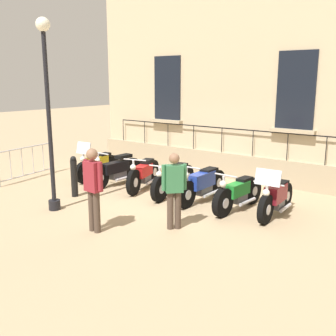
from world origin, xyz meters
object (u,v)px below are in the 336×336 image
(motorcycle_blue, at_px, (202,184))
(pedestrian_walking, at_px, (93,185))
(motorcycle_maroon, at_px, (276,198))
(motorcycle_red, at_px, (144,174))
(motorcycle_green, at_px, (238,194))
(crowd_barrier, at_px, (28,162))
(motorcycle_yellow, at_px, (98,166))
(bollard, at_px, (74,176))
(motorcycle_black, at_px, (116,171))
(pedestrian_standing, at_px, (174,187))
(motorcycle_orange, at_px, (174,179))
(lamppost, at_px, (48,108))

(motorcycle_blue, relative_size, pedestrian_walking, 1.24)
(motorcycle_maroon, bearing_deg, motorcycle_red, -89.42)
(motorcycle_green, bearing_deg, motorcycle_red, -91.20)
(motorcycle_blue, bearing_deg, motorcycle_red, -89.52)
(crowd_barrier, distance_m, pedestrian_walking, 5.36)
(motorcycle_yellow, xyz_separation_m, pedestrian_walking, (3.13, 3.25, 0.56))
(motorcycle_maroon, bearing_deg, bollard, -70.61)
(motorcycle_maroon, height_order, bollard, motorcycle_maroon)
(bollard, xyz_separation_m, pedestrian_walking, (1.42, 2.33, 0.44))
(motorcycle_blue, bearing_deg, crowd_barrier, -76.73)
(motorcycle_green, xyz_separation_m, motorcycle_maroon, (-0.10, 0.91, 0.04))
(motorcycle_red, height_order, motorcycle_maroon, motorcycle_maroon)
(motorcycle_black, xyz_separation_m, pedestrian_standing, (1.87, 3.52, 0.49))
(pedestrian_walking, bearing_deg, motorcycle_green, 150.71)
(motorcycle_black, height_order, motorcycle_orange, motorcycle_black)
(pedestrian_standing, bearing_deg, motorcycle_green, 165.52)
(motorcycle_blue, bearing_deg, motorcycle_black, -87.07)
(motorcycle_yellow, relative_size, motorcycle_orange, 0.90)
(motorcycle_orange, bearing_deg, motorcycle_maroon, 90.17)
(motorcycle_green, relative_size, motorcycle_maroon, 1.06)
(motorcycle_yellow, bearing_deg, lamppost, 27.12)
(motorcycle_blue, xyz_separation_m, bollard, (1.72, -2.97, 0.11))
(motorcycle_blue, xyz_separation_m, lamppost, (2.76, -2.49, 2.02))
(motorcycle_maroon, relative_size, crowd_barrier, 0.86)
(crowd_barrier, relative_size, bollard, 2.01)
(pedestrian_standing, bearing_deg, bollard, -94.78)
(pedestrian_walking, bearing_deg, motorcycle_black, -142.42)
(motorcycle_red, height_order, bollard, bollard)
(motorcycle_green, relative_size, pedestrian_walking, 1.16)
(motorcycle_yellow, xyz_separation_m, motorcycle_orange, (-0.03, 2.97, 0.00))
(motorcycle_red, bearing_deg, motorcycle_maroon, 90.58)
(motorcycle_blue, xyz_separation_m, motorcycle_green, (0.08, 1.08, -0.04))
(motorcycle_red, xyz_separation_m, motorcycle_orange, (-0.03, 1.05, 0.01))
(motorcycle_orange, xyz_separation_m, lamppost, (2.77, -1.56, 2.03))
(motorcycle_black, xyz_separation_m, motorcycle_blue, (-0.15, 2.94, 0.02))
(motorcycle_red, height_order, motorcycle_blue, motorcycle_blue)
(motorcycle_yellow, distance_m, motorcycle_orange, 2.97)
(motorcycle_black, xyz_separation_m, motorcycle_red, (-0.13, 0.97, 0.00))
(crowd_barrier, height_order, bollard, bollard)
(motorcycle_black, xyz_separation_m, motorcycle_orange, (-0.17, 2.02, 0.01))
(motorcycle_red, bearing_deg, crowd_barrier, -70.32)
(motorcycle_orange, bearing_deg, motorcycle_yellow, -89.41)
(motorcycle_orange, distance_m, lamppost, 3.77)
(motorcycle_maroon, distance_m, pedestrian_standing, 2.52)
(motorcycle_black, relative_size, motorcycle_orange, 0.97)
(motorcycle_maroon, bearing_deg, motorcycle_orange, -89.83)
(lamppost, xyz_separation_m, crowd_barrier, (-1.42, -3.18, -1.90))
(motorcycle_orange, distance_m, pedestrian_standing, 2.57)
(motorcycle_yellow, distance_m, motorcycle_blue, 3.89)
(motorcycle_yellow, bearing_deg, motorcycle_maroon, 90.38)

